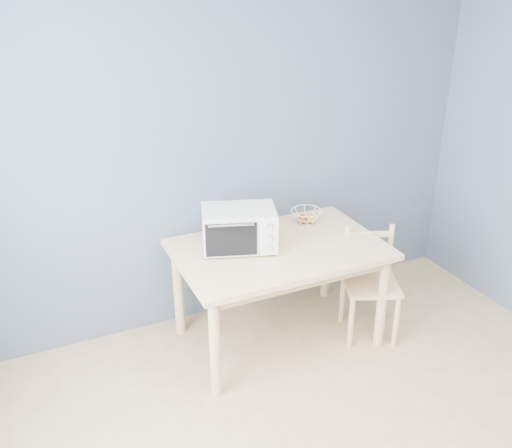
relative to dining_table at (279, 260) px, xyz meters
name	(u,v)px	position (x,y,z in m)	size (l,w,h in m)	color
room	(441,314)	(-0.18, -1.70, 0.65)	(4.01, 4.51, 2.61)	tan
dining_table	(279,260)	(0.00, 0.00, 0.00)	(1.40, 0.90, 0.75)	#E1C287
toaster_oven	(236,228)	(-0.27, 0.10, 0.25)	(0.56, 0.46, 0.29)	beige
fruit_basket	(306,217)	(0.35, 0.26, 0.16)	(0.30, 0.30, 0.10)	white
dining_chair	(369,284)	(0.64, -0.18, -0.25)	(0.49, 0.49, 0.80)	#E1C287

